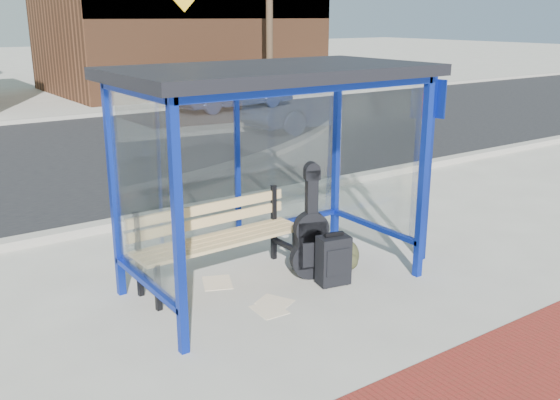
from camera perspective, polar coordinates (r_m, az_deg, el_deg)
ground at (r=7.09m, az=-0.53°, el=-7.71°), size 120.00×120.00×0.00m
brick_paver_strip at (r=5.40m, az=15.98°, el=-16.68°), size 60.00×1.00×0.01m
curb_near at (r=9.44m, az=-10.54°, el=-1.32°), size 60.00×0.25×0.12m
street_asphalt at (r=14.13m, az=-19.26°, el=3.71°), size 60.00×10.00×0.00m
curb_far at (r=19.00m, az=-23.64°, el=6.52°), size 60.00×0.25×0.12m
bus_shelter at (r=6.57m, az=-0.93°, el=9.20°), size 3.30×1.80×2.42m
storefront_brown at (r=26.52m, az=-9.32°, el=16.94°), size 10.00×7.08×6.40m
bench at (r=7.04m, az=-5.74°, el=-3.27°), size 2.02×0.55×0.95m
guitar_bag at (r=7.09m, az=2.85°, el=-3.61°), size 0.49×0.28×1.28m
suitcase at (r=7.01m, az=4.91°, el=-5.53°), size 0.39×0.29×0.62m
backpack at (r=7.46m, az=6.20°, el=-5.08°), size 0.35×0.33×0.37m
sign_post at (r=7.62m, az=13.45°, el=4.17°), size 0.12×0.30×2.38m
newspaper_a at (r=6.67m, az=-0.49°, el=-9.30°), size 0.40×0.43×0.01m
newspaper_b at (r=6.50m, az=-0.99°, el=-10.01°), size 0.30×0.37×0.01m
newspaper_c at (r=7.15m, az=-5.75°, el=-7.53°), size 0.45×0.49×0.01m
parked_car at (r=20.42m, az=-4.44°, el=10.19°), size 4.26×1.93×1.36m
fire_hydrant at (r=24.03m, az=0.50°, el=10.53°), size 0.33×0.22×0.75m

